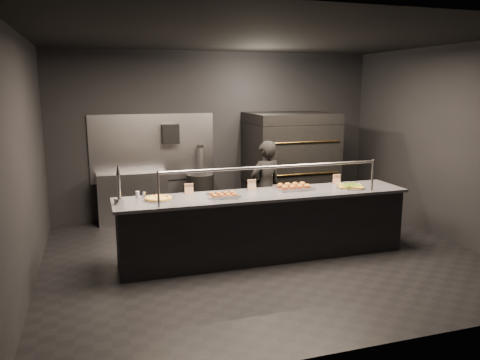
% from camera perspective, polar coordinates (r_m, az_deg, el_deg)
% --- Properties ---
extents(room, '(6.04, 6.00, 3.00)m').
position_cam_1_polar(room, '(6.39, 2.75, 3.47)').
color(room, black).
rests_on(room, ground).
extents(service_counter, '(4.10, 0.78, 1.37)m').
position_cam_1_polar(service_counter, '(6.57, 3.01, -5.52)').
color(service_counter, black).
rests_on(service_counter, ground).
extents(pizza_oven, '(1.50, 1.23, 1.91)m').
position_cam_1_polar(pizza_oven, '(8.62, 6.06, 1.87)').
color(pizza_oven, black).
rests_on(pizza_oven, ground).
extents(prep_shelf, '(1.20, 0.35, 0.90)m').
position_cam_1_polar(prep_shelf, '(8.45, -12.90, -2.12)').
color(prep_shelf, '#99999E').
rests_on(prep_shelf, ground).
extents(towel_dispenser, '(0.30, 0.20, 0.35)m').
position_cam_1_polar(towel_dispenser, '(8.42, -8.50, 5.59)').
color(towel_dispenser, black).
rests_on(towel_dispenser, room).
extents(fire_extinguisher, '(0.14, 0.14, 0.51)m').
position_cam_1_polar(fire_extinguisher, '(8.60, -4.80, 2.49)').
color(fire_extinguisher, '#B2B2B7').
rests_on(fire_extinguisher, room).
extents(beer_tap, '(0.13, 0.19, 0.51)m').
position_cam_1_polar(beer_tap, '(6.03, -14.54, -1.51)').
color(beer_tap, silver).
rests_on(beer_tap, service_counter).
extents(round_pizza, '(0.42, 0.42, 0.03)m').
position_cam_1_polar(round_pizza, '(6.19, -9.91, -2.22)').
color(round_pizza, silver).
rests_on(round_pizza, service_counter).
extents(slider_tray_a, '(0.46, 0.39, 0.06)m').
position_cam_1_polar(slider_tray_a, '(6.24, -2.01, -1.86)').
color(slider_tray_a, silver).
rests_on(slider_tray_a, service_counter).
extents(slider_tray_b, '(0.55, 0.43, 0.08)m').
position_cam_1_polar(slider_tray_b, '(6.77, 6.56, -0.82)').
color(slider_tray_b, silver).
rests_on(slider_tray_b, service_counter).
extents(square_pizza, '(0.43, 0.43, 0.05)m').
position_cam_1_polar(square_pizza, '(7.00, 13.32, -0.78)').
color(square_pizza, silver).
rests_on(square_pizza, service_counter).
extents(condiment_jar, '(0.13, 0.05, 0.09)m').
position_cam_1_polar(condiment_jar, '(6.35, -12.16, -1.73)').
color(condiment_jar, silver).
rests_on(condiment_jar, service_counter).
extents(tent_cards, '(2.39, 0.04, 0.15)m').
position_cam_1_polar(tent_cards, '(6.72, 2.65, -0.49)').
color(tent_cards, white).
rests_on(tent_cards, service_counter).
extents(trash_bin, '(0.49, 0.49, 0.82)m').
position_cam_1_polar(trash_bin, '(8.53, -4.84, -2.01)').
color(trash_bin, black).
rests_on(trash_bin, ground).
extents(worker, '(0.64, 0.51, 1.54)m').
position_cam_1_polar(worker, '(7.49, 3.13, -1.04)').
color(worker, black).
rests_on(worker, ground).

